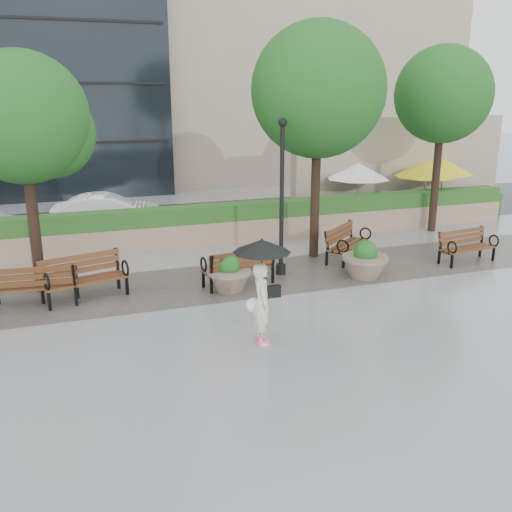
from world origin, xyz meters
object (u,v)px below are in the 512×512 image
object	(u,v)px
bench_2	(239,275)
planter_left	(229,277)
bench_0	(37,293)
car_right	(108,212)
bench_3	(347,250)
bench_4	(467,253)
pedestrian	(262,281)
planter_right	(365,263)
lamppost	(282,208)
bench_1	(85,287)

from	to	relation	value
bench_2	planter_left	size ratio (longest dim) A/B	1.74
bench_0	car_right	bearing A→B (deg)	-101.32
bench_3	car_right	size ratio (longest dim) A/B	0.49
bench_4	car_right	size ratio (longest dim) A/B	0.47
bench_4	pedestrian	size ratio (longest dim) A/B	0.87
bench_0	planter_right	world-z (taller)	planter_right
planter_right	lamppost	size ratio (longest dim) A/B	0.29
bench_0	lamppost	size ratio (longest dim) A/B	0.47
lamppost	bench_3	bearing A→B (deg)	15.80
bench_2	car_right	distance (m)	8.33
bench_0	pedestrian	distance (m)	5.93
bench_0	pedestrian	world-z (taller)	pedestrian
bench_4	lamppost	size ratio (longest dim) A/B	0.44
planter_left	car_right	xyz separation A→B (m)	(-2.27, 8.18, 0.29)
pedestrian	bench_1	bearing A→B (deg)	50.58
pedestrian	car_right	bearing A→B (deg)	19.79
bench_4	planter_left	bearing A→B (deg)	172.33
bench_0	planter_right	distance (m)	8.66
bench_3	pedestrian	size ratio (longest dim) A/B	0.90
planter_right	lamppost	world-z (taller)	lamppost
bench_3	lamppost	size ratio (longest dim) A/B	0.45
planter_right	car_right	distance (m)	10.43
bench_1	pedestrian	bearing A→B (deg)	-64.89
bench_0	car_right	xyz separation A→B (m)	(2.46, 7.68, 0.35)
car_right	pedestrian	size ratio (longest dim) A/B	1.85
bench_3	planter_right	xyz separation A→B (m)	(-0.38, -1.75, 0.11)
bench_4	pedestrian	xyz separation A→B (m)	(-7.85, -3.32, 1.04)
bench_1	bench_4	distance (m)	11.16
bench_1	car_right	size ratio (longest dim) A/B	0.54
planter_left	planter_right	xyz separation A→B (m)	(3.90, -0.22, 0.04)
bench_1	car_right	bearing A→B (deg)	64.74
bench_3	lamppost	world-z (taller)	lamppost
planter_left	planter_right	distance (m)	3.91
bench_1	bench_2	bearing A→B (deg)	-19.40
planter_right	bench_4	bearing A→B (deg)	3.94
bench_4	lamppost	xyz separation A→B (m)	(-5.77, 0.79, 1.63)
bench_2	lamppost	bearing A→B (deg)	-168.11
lamppost	pedestrian	xyz separation A→B (m)	(-2.08, -4.11, -0.59)
bench_4	planter_right	distance (m)	3.68
bench_4	planter_left	distance (m)	7.57
bench_1	car_right	world-z (taller)	car_right
bench_1	planter_right	distance (m)	7.52
bench_0	lamppost	world-z (taller)	lamppost
bench_1	planter_left	distance (m)	3.62
bench_0	planter_left	bearing A→B (deg)	-179.61
bench_1	bench_2	size ratio (longest dim) A/B	1.09
bench_0	bench_4	xyz separation A→B (m)	(12.29, -0.47, -0.02)
planter_left	lamppost	distance (m)	2.51
bench_1	bench_2	world-z (taller)	bench_1
bench_2	bench_4	size ratio (longest dim) A/B	1.05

